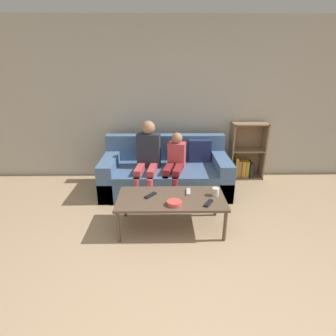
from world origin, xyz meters
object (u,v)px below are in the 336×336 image
at_px(bookshelf, 245,156).
at_px(cup_near, 215,192).
at_px(tv_remote_2, 188,192).
at_px(person_adult, 148,154).
at_px(coffee_table, 171,200).
at_px(snack_bowl, 174,203).
at_px(couch, 166,173).
at_px(tv_remote_1, 209,203).
at_px(person_child, 175,161).
at_px(tv_remote_0, 151,195).

bearing_deg(bookshelf, cup_near, -117.48).
bearing_deg(tv_remote_2, bookshelf, 57.62).
relative_size(person_adult, tv_remote_2, 6.40).
height_order(bookshelf, coffee_table, bookshelf).
distance_m(coffee_table, person_adult, 1.08).
bearing_deg(snack_bowl, bookshelf, 53.62).
bearing_deg(couch, snack_bowl, -86.31).
distance_m(cup_near, tv_remote_1, 0.24).
height_order(coffee_table, person_adult, person_adult).
bearing_deg(bookshelf, snack_bowl, -126.38).
bearing_deg(coffee_table, person_adult, 108.09).
height_order(bookshelf, tv_remote_1, bookshelf).
bearing_deg(snack_bowl, person_child, 87.36).
bearing_deg(person_child, tv_remote_2, -68.24).
relative_size(tv_remote_0, tv_remote_2, 0.94).
height_order(couch, cup_near, couch).
bearing_deg(person_child, snack_bowl, -79.80).
distance_m(person_adult, tv_remote_2, 1.05).
relative_size(tv_remote_0, tv_remote_1, 0.95).
relative_size(bookshelf, tv_remote_1, 5.71).
relative_size(tv_remote_1, tv_remote_2, 0.99).
bearing_deg(tv_remote_1, coffee_table, -171.19).
height_order(bookshelf, snack_bowl, bookshelf).
xyz_separation_m(bookshelf, person_child, (-1.25, -0.63, 0.13)).
bearing_deg(bookshelf, tv_remote_2, -127.35).
bearing_deg(tv_remote_0, person_adult, 133.50).
bearing_deg(coffee_table, tv_remote_2, 30.29).
bearing_deg(cup_near, tv_remote_2, 166.46).
relative_size(cup_near, tv_remote_2, 0.55).
height_order(person_adult, tv_remote_0, person_adult).
bearing_deg(cup_near, snack_bowl, -155.70).
height_order(person_child, tv_remote_1, person_child).
relative_size(tv_remote_1, snack_bowl, 1.03).
height_order(couch, bookshelf, bookshelf).
height_order(cup_near, tv_remote_0, cup_near).
height_order(person_adult, cup_near, person_adult).
bearing_deg(person_adult, coffee_table, -65.05).
relative_size(coffee_table, person_child, 1.37).
bearing_deg(tv_remote_1, couch, 140.59).
xyz_separation_m(person_child, cup_near, (0.45, -0.91, -0.06)).
xyz_separation_m(coffee_table, cup_near, (0.53, 0.05, 0.08)).
height_order(coffee_table, tv_remote_2, tv_remote_2).
distance_m(coffee_table, snack_bowl, 0.19).
distance_m(coffee_table, cup_near, 0.54).
bearing_deg(person_adult, tv_remote_1, -50.58).
relative_size(person_child, tv_remote_1, 5.42).
height_order(tv_remote_0, tv_remote_1, same).
distance_m(bookshelf, cup_near, 1.74).
xyz_separation_m(bookshelf, tv_remote_1, (-0.92, -1.75, 0.03)).
bearing_deg(bookshelf, tv_remote_1, -117.59).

